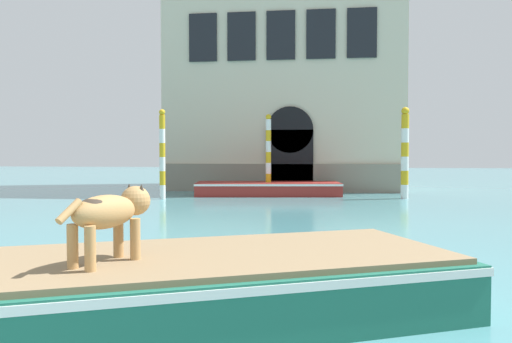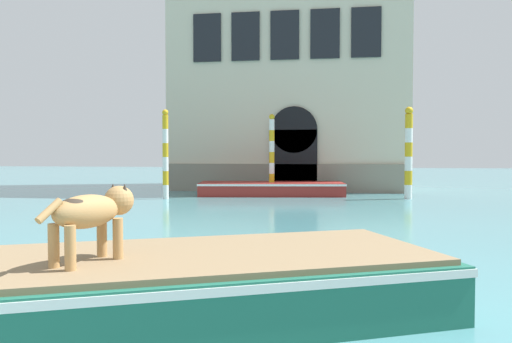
{
  "view_description": "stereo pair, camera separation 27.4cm",
  "coord_description": "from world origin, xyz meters",
  "views": [
    {
      "loc": [
        3.57,
        -0.21,
        1.68
      ],
      "look_at": [
        1.86,
        13.06,
        1.2
      ],
      "focal_mm": 35.0,
      "sensor_mm": 36.0,
      "label": 1
    },
    {
      "loc": [
        3.84,
        -0.18,
        1.68
      ],
      "look_at": [
        1.86,
        13.06,
        1.2
      ],
      "focal_mm": 35.0,
      "sensor_mm": 36.0,
      "label": 2
    }
  ],
  "objects": [
    {
      "name": "boat_moored_near_palazzo",
      "position": [
        1.5,
        19.73,
        0.28
      ],
      "size": [
        5.95,
        2.61,
        0.53
      ],
      "rotation": [
        0.0,
        0.0,
        0.13
      ],
      "color": "maroon",
      "rests_on": "ground_plane"
    },
    {
      "name": "palazzo_left",
      "position": [
        1.86,
        24.55,
        8.77
      ],
      "size": [
        10.78,
        6.13,
        17.59
      ],
      "color": "beige",
      "rests_on": "ground_plane"
    },
    {
      "name": "boat_foreground",
      "position": [
        1.87,
        4.54,
        0.35
      ],
      "size": [
        6.76,
        4.61,
        0.65
      ],
      "rotation": [
        0.0,
        0.0,
        0.42
      ],
      "color": "#1E6651",
      "rests_on": "ground_plane"
    },
    {
      "name": "dog_on_deck",
      "position": [
        1.61,
        4.26,
        1.13
      ],
      "size": [
        0.58,
        1.04,
        0.73
      ],
      "rotation": [
        0.0,
        0.0,
        1.19
      ],
      "color": "tan",
      "rests_on": "boat_foreground"
    },
    {
      "name": "mooring_pole_1",
      "position": [
        6.7,
        18.87,
        1.72
      ],
      "size": [
        0.29,
        0.29,
        3.4
      ],
      "color": "white",
      "rests_on": "ground_plane"
    },
    {
      "name": "mooring_pole_0",
      "position": [
        -2.2,
        17.58,
        1.67
      ],
      "size": [
        0.23,
        0.23,
        3.31
      ],
      "color": "white",
      "rests_on": "ground_plane"
    },
    {
      "name": "mooring_pole_2",
      "position": [
        1.51,
        19.71,
        1.65
      ],
      "size": [
        0.22,
        0.22,
        3.26
      ],
      "color": "white",
      "rests_on": "ground_plane"
    }
  ]
}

